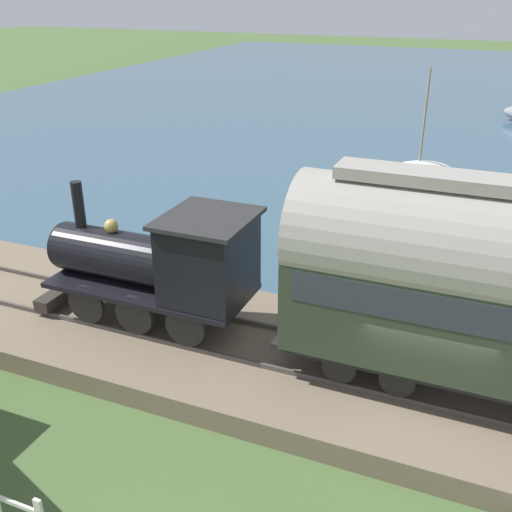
# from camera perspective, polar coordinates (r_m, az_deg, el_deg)

# --- Properties ---
(ground_plane) EXTENTS (200.00, 200.00, 0.00)m
(ground_plane) POSITION_cam_1_polar(r_m,az_deg,el_deg) (14.01, 15.36, -14.59)
(ground_plane) COLOR #476033
(harbor_water) EXTENTS (80.00, 80.00, 0.01)m
(harbor_water) POSITION_cam_1_polar(r_m,az_deg,el_deg) (55.15, 22.23, 13.81)
(harbor_water) COLOR #38566B
(harbor_water) RESTS_ON ground
(rail_embankment) EXTENTS (5.31, 56.00, 0.67)m
(rail_embankment) POSITION_cam_1_polar(r_m,az_deg,el_deg) (14.25, 15.79, -12.49)
(rail_embankment) COLOR #756651
(rail_embankment) RESTS_ON ground
(steam_locomotive) EXTENTS (2.28, 5.79, 3.46)m
(steam_locomotive) POSITION_cam_1_polar(r_m,az_deg,el_deg) (14.97, -8.75, -0.44)
(steam_locomotive) COLOR black
(steam_locomotive) RESTS_ON rail_embankment
(sailboat_white) EXTENTS (2.53, 3.51, 5.33)m
(sailboat_white) POSITION_cam_1_polar(r_m,az_deg,el_deg) (29.02, 15.20, 7.66)
(sailboat_white) COLOR white
(sailboat_white) RESTS_ON harbor_water
(rowboat_off_pier) EXTENTS (2.03, 2.79, 0.48)m
(rowboat_off_pier) POSITION_cam_1_polar(r_m,az_deg,el_deg) (22.40, 14.56, 1.72)
(rowboat_off_pier) COLOR silver
(rowboat_off_pier) RESTS_ON harbor_water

